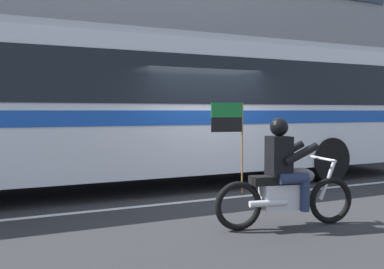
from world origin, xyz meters
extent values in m
plane|color=#2B2B2D|center=(0.00, 0.00, 0.00)|extent=(60.00, 60.00, 0.00)
cube|color=#A39E93|center=(0.00, 5.10, 0.07)|extent=(28.00, 3.80, 0.15)
cube|color=silver|center=(0.00, -0.60, 0.00)|extent=(26.60, 0.14, 0.01)
cube|color=gray|center=(0.00, 7.40, 5.22)|extent=(28.00, 0.80, 10.44)
cube|color=#233347|center=(0.00, 6.96, 3.66)|extent=(25.76, 0.10, 1.40)
cube|color=silver|center=(-0.36, 1.20, 1.73)|extent=(13.09, 2.58, 2.70)
cube|color=black|center=(-0.36, 1.20, 2.28)|extent=(12.05, 2.62, 0.96)
cube|color=#194CB2|center=(-0.36, 1.20, 1.53)|extent=(12.83, 2.61, 0.28)
cube|color=#BABCC3|center=(-0.36, 1.20, 3.14)|extent=(12.83, 2.45, 0.16)
cylinder|color=black|center=(3.24, 0.02, 0.52)|extent=(1.04, 0.30, 1.04)
torus|color=black|center=(0.57, -2.89, 0.34)|extent=(0.69, 0.22, 0.69)
torus|color=black|center=(-0.85, -2.62, 0.34)|extent=(0.69, 0.22, 0.69)
cube|color=silver|center=(-0.19, -2.74, 0.44)|extent=(0.68, 0.39, 0.36)
ellipsoid|color=#59565B|center=(0.06, -2.79, 0.72)|extent=(0.52, 0.36, 0.24)
cube|color=black|center=(-0.38, -2.71, 0.69)|extent=(0.60, 0.36, 0.12)
cylinder|color=silver|center=(0.52, -2.88, 0.65)|extent=(0.28, 0.11, 0.58)
cylinder|color=silver|center=(0.44, -2.86, 0.96)|extent=(0.16, 0.64, 0.04)
cylinder|color=silver|center=(-0.51, -2.85, 0.39)|extent=(0.56, 0.19, 0.09)
cube|color=black|center=(-0.26, -2.73, 1.02)|extent=(0.34, 0.41, 0.56)
sphere|color=black|center=(-0.26, -2.73, 1.44)|extent=(0.26, 0.26, 0.26)
cylinder|color=#232D4C|center=(-0.09, -2.58, 0.72)|extent=(0.44, 0.23, 0.15)
cylinder|color=#232D4C|center=(0.09, -2.61, 0.48)|extent=(0.13, 0.13, 0.46)
cylinder|color=#232D4C|center=(-0.15, -2.93, 0.72)|extent=(0.44, 0.23, 0.15)
cylinder|color=#232D4C|center=(0.02, -2.97, 0.48)|extent=(0.13, 0.13, 0.46)
cylinder|color=black|center=(0.02, -2.58, 1.06)|extent=(0.53, 0.20, 0.32)
cylinder|color=black|center=(-0.06, -2.97, 1.06)|extent=(0.53, 0.20, 0.32)
cylinder|color=olive|center=(-0.80, -2.63, 1.15)|extent=(0.02, 0.02, 1.25)
cube|color=#197233|center=(-1.03, -2.59, 1.68)|extent=(0.44, 0.10, 0.20)
cube|color=black|center=(-1.03, -2.59, 1.47)|extent=(0.44, 0.10, 0.20)
cylinder|color=gold|center=(0.74, 4.07, 0.44)|extent=(0.22, 0.22, 0.58)
sphere|color=gold|center=(0.74, 4.07, 0.80)|extent=(0.20, 0.20, 0.20)
cylinder|color=gold|center=(0.74, 3.93, 0.47)|extent=(0.09, 0.10, 0.09)
camera|label=1|loc=(-4.00, -7.72, 1.66)|focal=40.63mm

